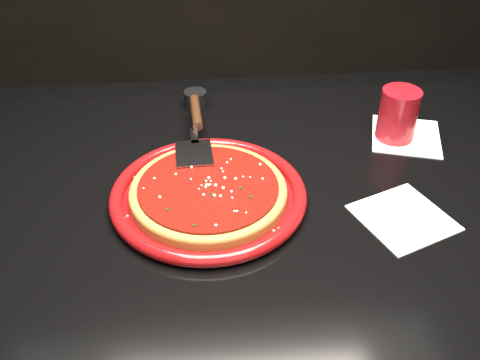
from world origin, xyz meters
name	(u,v)px	position (x,y,z in m)	size (l,w,h in m)	color
table	(252,321)	(0.00, 0.00, 0.38)	(1.20, 0.80, 0.75)	black
plate	(209,195)	(-0.09, -0.02, 0.76)	(0.36, 0.36, 0.03)	maroon
pizza_crust	(208,193)	(-0.09, -0.02, 0.77)	(0.28, 0.28, 0.01)	brown
pizza_crust_rim	(208,190)	(-0.09, -0.02, 0.77)	(0.28, 0.28, 0.02)	brown
pizza_sauce	(208,188)	(-0.09, -0.02, 0.78)	(0.25, 0.25, 0.01)	maroon
parmesan_dusting	(208,185)	(-0.09, -0.02, 0.79)	(0.24, 0.24, 0.01)	beige
basil_flecks	(208,185)	(-0.09, -0.02, 0.79)	(0.22, 0.22, 0.00)	black
pizza_server	(196,130)	(-0.10, 0.16, 0.79)	(0.08, 0.30, 0.02)	#B0B2B8
cup	(398,115)	(0.32, 0.16, 0.81)	(0.08, 0.08, 0.11)	maroon
napkin_a	(403,218)	(0.25, -0.10, 0.75)	(0.14, 0.14, 0.00)	white
napkin_b	(406,136)	(0.35, 0.16, 0.75)	(0.14, 0.15, 0.00)	white
ramekin	(195,99)	(-0.10, 0.33, 0.77)	(0.05, 0.05, 0.04)	black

